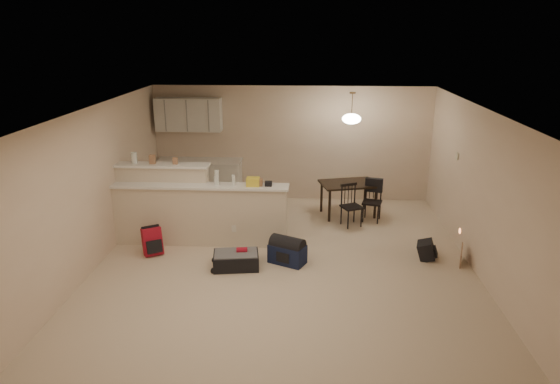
# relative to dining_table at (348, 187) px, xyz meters

# --- Properties ---
(room) EXTENTS (7.00, 7.02, 2.50)m
(room) POSITION_rel_dining_table_xyz_m (-1.18, -2.50, 0.65)
(room) COLOR beige
(room) RESTS_ON ground
(breakfast_bar) EXTENTS (3.08, 0.58, 1.39)m
(breakfast_bar) POSITION_rel_dining_table_xyz_m (-2.94, -1.51, 0.01)
(breakfast_bar) COLOR beige
(breakfast_bar) RESTS_ON ground
(upper_cabinets) EXTENTS (1.40, 0.34, 0.70)m
(upper_cabinets) POSITION_rel_dining_table_xyz_m (-3.38, 0.82, 1.30)
(upper_cabinets) COLOR white
(upper_cabinets) RESTS_ON room
(kitchen_counter) EXTENTS (1.80, 0.60, 0.90)m
(kitchen_counter) POSITION_rel_dining_table_xyz_m (-3.18, 0.69, -0.15)
(kitchen_counter) COLOR white
(kitchen_counter) RESTS_ON ground
(thermostat) EXTENTS (0.02, 0.12, 0.12)m
(thermostat) POSITION_rel_dining_table_xyz_m (1.80, -0.95, 0.90)
(thermostat) COLOR beige
(thermostat) RESTS_ON room
(jar) EXTENTS (0.10, 0.10, 0.20)m
(jar) POSITION_rel_dining_table_xyz_m (-3.86, -1.38, 0.89)
(jar) COLOR silver
(jar) RESTS_ON breakfast_bar
(cereal_box) EXTENTS (0.10, 0.07, 0.16)m
(cereal_box) POSITION_rel_dining_table_xyz_m (-3.54, -1.38, 0.87)
(cereal_box) COLOR #9D7051
(cereal_box) RESTS_ON breakfast_bar
(small_box) EXTENTS (0.08, 0.06, 0.12)m
(small_box) POSITION_rel_dining_table_xyz_m (-3.13, -1.38, 0.85)
(small_box) COLOR #9D7051
(small_box) RESTS_ON breakfast_bar
(bottle_a) EXTENTS (0.07, 0.07, 0.26)m
(bottle_a) POSITION_rel_dining_table_xyz_m (-2.38, -1.60, 0.62)
(bottle_a) COLOR silver
(bottle_a) RESTS_ON breakfast_bar
(bottle_b) EXTENTS (0.06, 0.06, 0.18)m
(bottle_b) POSITION_rel_dining_table_xyz_m (-2.09, -1.60, 0.58)
(bottle_b) COLOR silver
(bottle_b) RESTS_ON breakfast_bar
(bag_lump) EXTENTS (0.22, 0.18, 0.14)m
(bag_lump) POSITION_rel_dining_table_xyz_m (-1.75, -1.60, 0.56)
(bag_lump) COLOR #9D7051
(bag_lump) RESTS_ON breakfast_bar
(pouch) EXTENTS (0.12, 0.10, 0.08)m
(pouch) POSITION_rel_dining_table_xyz_m (-1.49, -1.60, 0.53)
(pouch) COLOR #9D7051
(pouch) RESTS_ON breakfast_bar
(extra_item_x) EXTENTS (0.06, 0.06, 0.17)m
(extra_item_x) POSITION_rel_dining_table_xyz_m (-2.39, -1.60, 0.57)
(extra_item_x) COLOR silver
(extra_item_x) RESTS_ON breakfast_bar
(extra_item_y) EXTENTS (0.14, 0.10, 0.12)m
(extra_item_y) POSITION_rel_dining_table_xyz_m (-1.67, -1.60, 0.55)
(extra_item_y) COLOR #9D7051
(extra_item_y) RESTS_ON breakfast_bar
(dining_table) EXTENTS (1.24, 0.98, 0.69)m
(dining_table) POSITION_rel_dining_table_xyz_m (0.00, 0.00, 0.00)
(dining_table) COLOR black
(dining_table) RESTS_ON ground
(pendant_lamp) EXTENTS (0.36, 0.36, 0.62)m
(pendant_lamp) POSITION_rel_dining_table_xyz_m (0.00, 0.00, 1.39)
(pendant_lamp) COLOR brown
(pendant_lamp) RESTS_ON room
(dining_chair_near) EXTENTS (0.47, 0.46, 0.82)m
(dining_chair_near) POSITION_rel_dining_table_xyz_m (0.03, -0.59, -0.19)
(dining_chair_near) COLOR black
(dining_chair_near) RESTS_ON ground
(dining_chair_far) EXTENTS (0.44, 0.42, 0.82)m
(dining_chair_far) POSITION_rel_dining_table_xyz_m (0.45, -0.31, -0.19)
(dining_chair_far) COLOR black
(dining_chair_far) RESTS_ON ground
(suitcase) EXTENTS (0.77, 0.56, 0.24)m
(suitcase) POSITION_rel_dining_table_xyz_m (-1.95, -2.50, -0.48)
(suitcase) COLOR black
(suitcase) RESTS_ON ground
(red_backpack) EXTENTS (0.36, 0.32, 0.46)m
(red_backpack) POSITION_rel_dining_table_xyz_m (-3.42, -2.08, -0.37)
(red_backpack) COLOR #AA1326
(red_backpack) RESTS_ON ground
(navy_duffel) EXTENTS (0.65, 0.53, 0.31)m
(navy_duffel) POSITION_rel_dining_table_xyz_m (-1.14, -2.29, -0.45)
(navy_duffel) COLOR #131C3C
(navy_duffel) RESTS_ON ground
(black_daypack) EXTENTS (0.31, 0.38, 0.29)m
(black_daypack) POSITION_rel_dining_table_xyz_m (1.15, -1.99, -0.46)
(black_daypack) COLOR black
(black_daypack) RESTS_ON ground
(cardboard_sheet) EXTENTS (0.13, 0.37, 0.29)m
(cardboard_sheet) POSITION_rel_dining_table_xyz_m (1.67, -2.19, -0.46)
(cardboard_sheet) COLOR #9D7051
(cardboard_sheet) RESTS_ON ground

